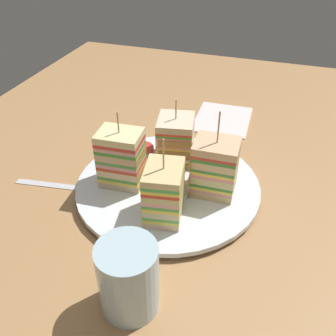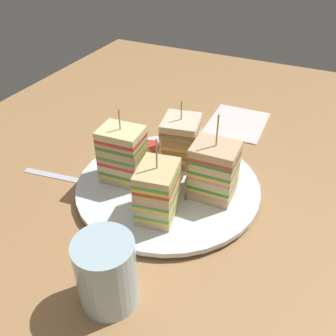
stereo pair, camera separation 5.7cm
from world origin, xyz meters
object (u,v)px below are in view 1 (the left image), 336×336
Objects in this scene: plate at (168,186)px; sandwich_wedge_3 at (215,167)px; drinking_glass at (129,282)px; sandwich_wedge_0 at (176,139)px; sandwich_wedge_2 at (164,192)px; chip_pile at (167,182)px; sandwich_wedge_1 at (122,158)px; spoon at (82,187)px; napkin at (223,119)px.

sandwich_wedge_3 is (0.57, -7.14, 4.95)cm from plate.
sandwich_wedge_3 is 1.49× the size of drinking_glass.
sandwich_wedge_2 is (-14.06, -2.66, 0.21)cm from sandwich_wedge_0.
sandwich_wedge_0 is 0.87× the size of sandwich_wedge_2.
drinking_glass is (-21.56, 4.83, -1.93)cm from sandwich_wedge_3.
plate is 4.14× the size of chip_pile.
sandwich_wedge_0 is 10.73cm from sandwich_wedge_1.
spoon is 1.16× the size of napkin.
sandwich_wedge_2 is at bearing 52.54° from sandwich_wedge_3.
sandwich_wedge_1 reaches higher than sandwich_wedge_0.
sandwich_wedge_1 is at bearing 49.37° from sandwich_wedge_2.
sandwich_wedge_2 is at bearing 2.55° from drinking_glass.
spoon is at bearing 42.77° from drinking_glass.
sandwich_wedge_1 is at bearing 25.73° from drinking_glass.
napkin is at bearing -8.22° from plate.
sandwich_wedge_0 is at bearing 7.85° from plate.
sandwich_wedge_0 is 0.70× the size of spoon.
sandwich_wedge_0 reaches higher than napkin.
sandwich_wedge_2 is 14.13cm from drinking_glass.
spoon is (-4.65, 20.47, -5.46)cm from sandwich_wedge_3.
chip_pile reaches higher than napkin.
sandwich_wedge_1 is 10.05cm from sandwich_wedge_2.
sandwich_wedge_2 reaches higher than plate.
plate is 13.95cm from spoon.
sandwich_wedge_3 reaches higher than spoon.
drinking_glass is (-16.91, -15.64, 3.53)cm from spoon.
plate is at bearing 10.05° from chip_pile.
sandwich_wedge_2 is 1.80× the size of chip_pile.
plate is 21.33cm from drinking_glass.
drinking_glass is at bearing 172.82° from sandwich_wedge_2.
plate is 8.42cm from sandwich_wedge_0.
chip_pile is (5.69, 1.46, -2.83)cm from sandwich_wedge_2.
sandwich_wedge_3 is 26.32cm from napkin.
spoon is 23.30cm from drinking_glass.
sandwich_wedge_2 is at bearing -165.65° from chip_pile.
sandwich_wedge_0 is 14.31cm from sandwich_wedge_2.
plate is 3.19× the size of drinking_glass.
sandwich_wedge_2 is 1.39× the size of drinking_glass.
sandwich_wedge_1 is at bearing 8.05° from sandwich_wedge_3.
sandwich_wedge_3 is at bearing -12.64° from drinking_glass.
sandwich_wedge_0 is 0.81× the size of sandwich_wedge_3.
spoon is 1.73× the size of drinking_glass.
sandwich_wedge_3 is 21.69cm from spoon.
sandwich_wedge_3 is (2.38, -14.07, -0.17)cm from sandwich_wedge_1.
napkin is (26.07, -3.77, -0.63)cm from plate.
spoon is (-11.17, 12.36, -4.95)cm from sandwich_wedge_0.
chip_pile is at bearing 172.63° from napkin.
sandwich_wedge_2 is at bearing -34.56° from sandwich_wedge_1.
sandwich_wedge_3 is at bearing -172.46° from napkin.
sandwich_wedge_2 is (-6.97, -1.68, 4.65)cm from plate.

